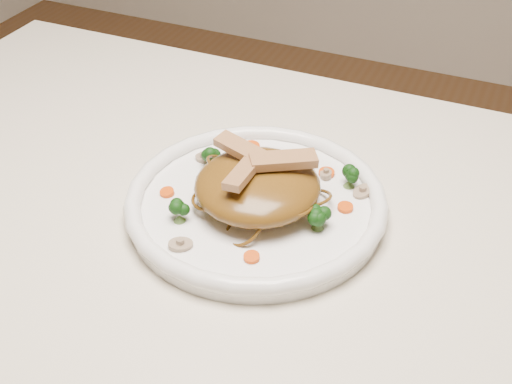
% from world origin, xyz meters
% --- Properties ---
extents(table, '(1.20, 0.80, 0.75)m').
position_xyz_m(table, '(0.00, 0.00, 0.65)').
color(table, beige).
rests_on(table, ground).
extents(plate, '(0.35, 0.35, 0.02)m').
position_xyz_m(plate, '(0.00, 0.05, 0.76)').
color(plate, white).
rests_on(plate, table).
extents(noodle_mound, '(0.15, 0.15, 0.05)m').
position_xyz_m(noodle_mound, '(0.01, 0.04, 0.79)').
color(noodle_mound, brown).
rests_on(noodle_mound, plate).
extents(chicken_a, '(0.08, 0.06, 0.01)m').
position_xyz_m(chicken_a, '(0.03, 0.06, 0.82)').
color(chicken_a, tan).
rests_on(chicken_a, noodle_mound).
extents(chicken_b, '(0.07, 0.04, 0.01)m').
position_xyz_m(chicken_b, '(-0.02, 0.06, 0.82)').
color(chicken_b, tan).
rests_on(chicken_b, noodle_mound).
extents(chicken_c, '(0.02, 0.06, 0.01)m').
position_xyz_m(chicken_c, '(-0.00, 0.02, 0.82)').
color(chicken_c, tan).
rests_on(chicken_c, noodle_mound).
extents(broccoli_0, '(0.03, 0.03, 0.03)m').
position_xyz_m(broccoli_0, '(0.09, 0.12, 0.78)').
color(broccoli_0, '#103A0C').
rests_on(broccoli_0, plate).
extents(broccoli_1, '(0.03, 0.03, 0.03)m').
position_xyz_m(broccoli_1, '(-0.08, 0.09, 0.78)').
color(broccoli_1, '#103A0C').
rests_on(broccoli_1, plate).
extents(broccoli_2, '(0.03, 0.03, 0.03)m').
position_xyz_m(broccoli_2, '(-0.06, -0.02, 0.78)').
color(broccoli_2, '#103A0C').
rests_on(broccoli_2, plate).
extents(broccoli_3, '(0.03, 0.03, 0.03)m').
position_xyz_m(broccoli_3, '(0.08, 0.03, 0.78)').
color(broccoli_3, '#103A0C').
rests_on(broccoli_3, plate).
extents(carrot_0, '(0.02, 0.02, 0.00)m').
position_xyz_m(carrot_0, '(0.06, 0.13, 0.77)').
color(carrot_0, '#EE4108').
rests_on(carrot_0, plate).
extents(carrot_1, '(0.02, 0.02, 0.00)m').
position_xyz_m(carrot_1, '(-0.10, 0.02, 0.77)').
color(carrot_1, '#EE4108').
rests_on(carrot_1, plate).
extents(carrot_2, '(0.02, 0.02, 0.00)m').
position_xyz_m(carrot_2, '(0.10, 0.07, 0.77)').
color(carrot_2, '#EE4108').
rests_on(carrot_2, plate).
extents(carrot_3, '(0.02, 0.02, 0.00)m').
position_xyz_m(carrot_3, '(-0.05, 0.15, 0.77)').
color(carrot_3, '#EE4108').
rests_on(carrot_3, plate).
extents(carrot_4, '(0.02, 0.02, 0.00)m').
position_xyz_m(carrot_4, '(0.04, -0.04, 0.77)').
color(carrot_4, '#EE4108').
rests_on(carrot_4, plate).
extents(mushroom_0, '(0.04, 0.04, 0.01)m').
position_xyz_m(mushroom_0, '(-0.04, -0.06, 0.77)').
color(mushroom_0, gray).
rests_on(mushroom_0, plate).
extents(mushroom_1, '(0.03, 0.03, 0.01)m').
position_xyz_m(mushroom_1, '(0.11, 0.11, 0.77)').
color(mushroom_1, gray).
rests_on(mushroom_1, plate).
extents(mushroom_2, '(0.03, 0.03, 0.01)m').
position_xyz_m(mushroom_2, '(-0.09, 0.10, 0.77)').
color(mushroom_2, gray).
rests_on(mushroom_2, plate).
extents(mushroom_3, '(0.03, 0.03, 0.01)m').
position_xyz_m(mushroom_3, '(0.06, 0.13, 0.77)').
color(mushroom_3, gray).
rests_on(mushroom_3, plate).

